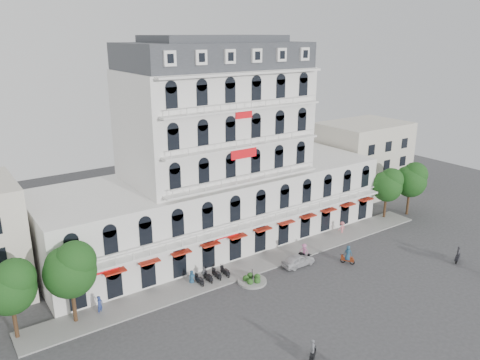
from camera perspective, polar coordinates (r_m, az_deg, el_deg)
name	(u,v)px	position (r m, az deg, el deg)	size (l,w,h in m)	color
ground	(310,298)	(50.05, 8.54, -14.06)	(120.00, 120.00, 0.00)	#38383A
sidewalk	(258,264)	(55.95, 2.17, -10.15)	(53.00, 4.00, 0.16)	gray
main_building	(216,166)	(59.22, -2.95, 1.73)	(45.00, 15.00, 25.80)	silver
flank_building_east	(362,158)	(80.90, 14.67, 2.59)	(14.00, 10.00, 12.00)	beige
traffic_island	(252,280)	(52.18, 1.49, -12.11)	(3.20, 3.20, 1.60)	gray
parked_scooter_row	(213,280)	(52.72, -3.36, -12.12)	(4.40, 1.80, 1.10)	black
tree_west_outer	(10,285)	(45.64, -26.27, -11.42)	(4.50, 4.48, 7.76)	#382314
tree_west_inner	(70,268)	(45.76, -19.99, -10.05)	(4.76, 4.76, 8.25)	#382314
tree_east_inner	(388,184)	(70.62, 17.54, -0.48)	(4.40, 4.37, 7.57)	#382314
tree_east_outer	(411,179)	(73.08, 20.12, 0.13)	(4.65, 4.65, 8.05)	#382314
parked_car	(298,260)	(55.73, 7.10, -9.67)	(1.68, 4.17, 1.42)	silver
rider_west	(313,352)	(41.48, 8.87, -19.98)	(1.43, 1.19, 2.11)	black
rider_east	(348,255)	(56.98, 13.03, -8.85)	(1.07, 1.52, 2.32)	maroon
rider_northeast	(458,254)	(61.66, 25.04, -8.21)	(1.63, 0.87, 2.07)	black
rider_center	(304,252)	(56.79, 7.81, -8.65)	(1.01, 1.62, 2.19)	black
pedestrian_left	(192,277)	(51.92, -5.89, -11.70)	(0.77, 0.50, 1.57)	navy
pedestrian_mid	(204,273)	(52.58, -4.41, -11.27)	(0.91, 0.38, 1.55)	#5C5D64
pedestrian_right	(342,228)	(64.92, 12.32, -5.72)	(1.14, 0.65, 1.76)	#D37078
pedestrian_far	(100,305)	(48.54, -16.71, -14.41)	(0.71, 0.47, 1.94)	navy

